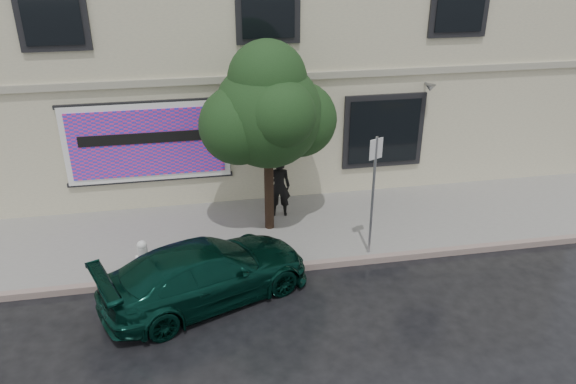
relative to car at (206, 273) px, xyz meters
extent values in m
plane|color=black|center=(1.98, -0.78, -0.64)|extent=(90.00, 90.00, 0.00)
cube|color=gray|center=(1.98, 2.47, -0.57)|extent=(20.00, 3.50, 0.15)
cube|color=gray|center=(1.98, 0.72, -0.57)|extent=(20.00, 0.18, 0.16)
cube|color=#B4AE91|center=(1.98, 8.22, 2.86)|extent=(20.00, 8.00, 7.00)
cube|color=#9E9984|center=(1.98, 4.18, 2.96)|extent=(20.00, 0.12, 0.18)
cube|color=black|center=(5.18, 4.18, 1.31)|extent=(2.30, 0.10, 2.10)
cube|color=black|center=(5.18, 4.12, 1.31)|extent=(2.00, 0.05, 1.80)
cube|color=black|center=(-3.02, 4.12, 4.56)|extent=(1.30, 0.05, 1.20)
cube|color=black|center=(1.98, 4.12, 4.56)|extent=(1.30, 0.05, 1.20)
cube|color=black|center=(6.98, 4.12, 4.56)|extent=(1.30, 0.05, 1.20)
cube|color=white|center=(-1.22, 4.15, 1.41)|extent=(4.20, 0.06, 2.10)
cube|color=#D12E81|center=(-1.22, 4.11, 1.41)|extent=(3.90, 0.04, 1.80)
cube|color=black|center=(-1.22, 4.18, 0.36)|extent=(4.30, 0.10, 0.10)
cube|color=black|center=(-1.22, 4.18, 2.46)|extent=(4.30, 0.10, 0.10)
cube|color=black|center=(-1.22, 4.08, 1.56)|extent=(3.40, 0.02, 0.28)
imported|color=black|center=(0.00, 0.00, 0.00)|extent=(4.81, 3.45, 1.28)
imported|color=black|center=(2.06, 3.17, 0.33)|extent=(0.64, 0.45, 1.64)
imported|color=black|center=(2.06, 3.17, 1.50)|extent=(1.20, 1.20, 0.71)
cylinder|color=black|center=(1.71, 2.55, 0.57)|extent=(0.23, 0.23, 2.13)
sphere|color=black|center=(1.71, 2.55, 2.52)|extent=(2.54, 2.54, 2.54)
cylinder|color=silver|center=(-1.33, 1.02, -0.45)|extent=(0.31, 0.31, 0.08)
cylinder|color=silver|center=(-1.33, 1.02, -0.13)|extent=(0.22, 0.22, 0.56)
sphere|color=silver|center=(-1.33, 1.02, 0.19)|extent=(0.22, 0.22, 0.22)
cylinder|color=silver|center=(-1.33, 1.02, -0.10)|extent=(0.33, 0.10, 0.10)
cylinder|color=#95989D|center=(3.83, 0.92, 0.95)|extent=(0.06, 0.06, 2.89)
cube|color=silver|center=(3.83, 0.92, 2.12)|extent=(0.33, 0.16, 0.47)
camera|label=1|loc=(-0.09, -9.88, 6.53)|focal=35.00mm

